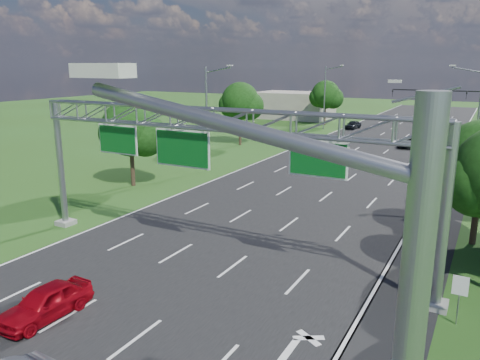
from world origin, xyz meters
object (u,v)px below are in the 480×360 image
Objects in this scene: red_coupe at (46,302)px; box_truck at (435,115)px; traffic_signal at (454,101)px; regulatory_sign at (460,290)px; sign_gantry at (212,131)px.

red_coupe is 76.74m from box_truck.
box_truck is (-3.93, 14.99, -3.58)m from traffic_signal.
regulatory_sign is 54.37m from traffic_signal.
sign_gantry is 10.90m from red_coupe.
regulatory_sign is 0.17× the size of traffic_signal.
sign_gantry is at bearing -92.62° from box_truck.
regulatory_sign is 16.70m from red_coupe.
traffic_signal reaches higher than red_coupe.
sign_gantry reaches higher than regulatory_sign.
box_truck is at bearing 104.69° from traffic_signal.
regulatory_sign is at bearing 28.87° from red_coupe.
sign_gantry reaches higher than red_coupe.
sign_gantry is 53.51m from traffic_signal.
traffic_signal is at bearing 95.20° from regulatory_sign.
regulatory_sign is at bearing -4.83° from sign_gantry.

